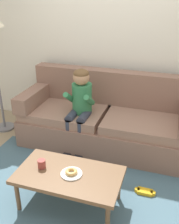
{
  "coord_description": "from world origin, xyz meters",
  "views": [
    {
      "loc": [
        0.86,
        -2.32,
        2.04
      ],
      "look_at": [
        -0.05,
        0.45,
        0.65
      ],
      "focal_mm": 42.54,
      "sensor_mm": 36.0,
      "label": 1
    }
  ],
  "objects": [
    {
      "name": "toy_controller",
      "position": [
        0.74,
        -0.03,
        0.03
      ],
      "size": [
        0.23,
        0.09,
        0.05
      ],
      "rotation": [
        0.0,
        0.0,
        0.58
      ],
      "color": "gold",
      "rests_on": "ground"
    },
    {
      "name": "couch",
      "position": [
        0.05,
        0.85,
        0.35
      ],
      "size": [
        2.29,
        0.9,
        0.98
      ],
      "color": "#846051",
      "rests_on": "ground"
    },
    {
      "name": "area_rug",
      "position": [
        0.0,
        -0.25,
        0.01
      ],
      "size": [
        2.61,
        1.65,
        0.01
      ],
      "primitive_type": "cube",
      "color": "#476675",
      "rests_on": "ground"
    },
    {
      "name": "plate",
      "position": [
        0.05,
        -0.43,
        0.4
      ],
      "size": [
        0.21,
        0.21,
        0.01
      ],
      "primitive_type": "cylinder",
      "color": "white",
      "rests_on": "coffee_table"
    },
    {
      "name": "mug",
      "position": [
        -0.27,
        -0.42,
        0.44
      ],
      "size": [
        0.08,
        0.08,
        0.09
      ],
      "primitive_type": "cylinder",
      "color": "#993D38",
      "rests_on": "coffee_table"
    },
    {
      "name": "wall_back",
      "position": [
        0.0,
        1.4,
        1.4
      ],
      "size": [
        8.0,
        0.1,
        2.8
      ],
      "primitive_type": "cube",
      "color": "silver",
      "rests_on": "ground"
    },
    {
      "name": "person_child",
      "position": [
        -0.24,
        0.64,
        0.67
      ],
      "size": [
        0.34,
        0.58,
        1.1
      ],
      "color": "#337A4C",
      "rests_on": "ground"
    },
    {
      "name": "ground",
      "position": [
        0.0,
        0.0,
        0.0
      ],
      "size": [
        10.0,
        10.0,
        0.0
      ],
      "primitive_type": "plane",
      "color": "#9E896B"
    },
    {
      "name": "coffee_table",
      "position": [
        0.02,
        -0.42,
        0.35
      ],
      "size": [
        1.03,
        0.57,
        0.39
      ],
      "color": "brown",
      "rests_on": "ground"
    },
    {
      "name": "donut",
      "position": [
        0.05,
        -0.43,
        0.43
      ],
      "size": [
        0.15,
        0.15,
        0.04
      ],
      "primitive_type": "torus",
      "rotation": [
        0.0,
        0.0,
        0.25
      ],
      "color": "tan",
      "rests_on": "plate"
    }
  ]
}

